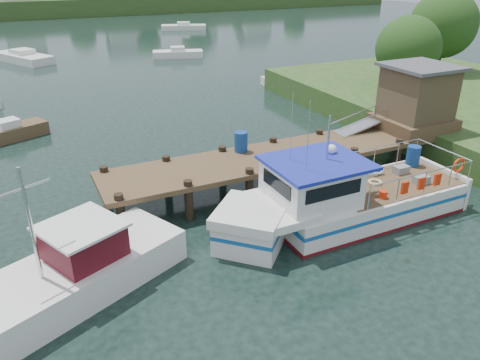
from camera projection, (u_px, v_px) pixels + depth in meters
name	position (u px, v px, depth m)	size (l,w,h in m)	color
ground_plane	(246.00, 190.00, 19.78)	(160.00, 160.00, 0.00)	black
far_shore	(48.00, 1.00, 86.11)	(140.00, 42.55, 9.22)	#334F20
dock	(373.00, 119.00, 21.39)	(16.60, 3.00, 4.78)	brown
lobster_boat	(339.00, 201.00, 16.94)	(10.54, 3.19, 5.01)	silver
work_boat	(59.00, 280.00, 13.08)	(7.87, 5.11, 4.28)	silver
moored_rowboat	(10.00, 132.00, 25.21)	(4.06, 2.70, 1.12)	brown
moored_far	(184.00, 27.00, 65.98)	(6.54, 4.10, 1.05)	silver
moored_b	(178.00, 54.00, 46.78)	(5.19, 3.06, 1.09)	silver
moored_c	(301.00, 79.00, 36.80)	(6.30, 2.77, 0.96)	silver
moored_d	(23.00, 57.00, 44.81)	(5.36, 7.36, 1.20)	silver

